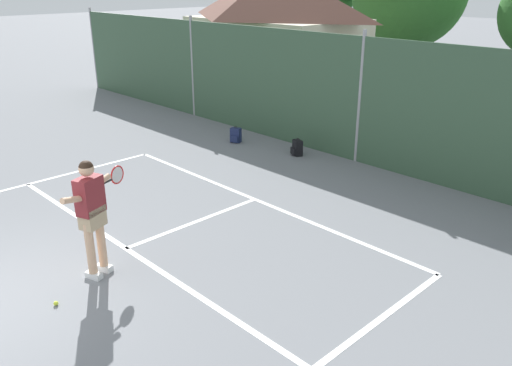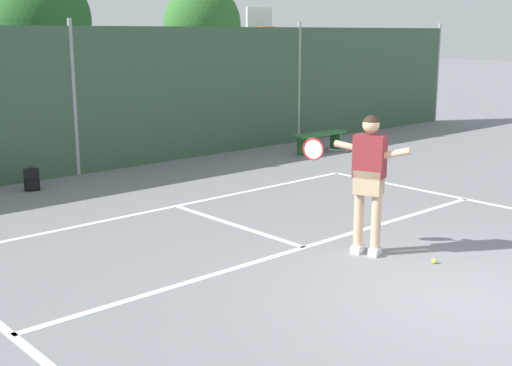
{
  "view_description": "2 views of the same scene",
  "coord_description": "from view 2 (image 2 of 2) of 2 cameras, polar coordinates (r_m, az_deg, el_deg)",
  "views": [
    {
      "loc": [
        7.14,
        -1.38,
        4.27
      ],
      "look_at": [
        1.4,
        4.18,
        1.12
      ],
      "focal_mm": 36.73,
      "sensor_mm": 36.0,
      "label": 1
    },
    {
      "loc": [
        -6.38,
        -3.63,
        2.89
      ],
      "look_at": [
        -0.2,
        3.25,
        0.81
      ],
      "focal_mm": 47.12,
      "sensor_mm": 36.0,
      "label": 2
    }
  ],
  "objects": [
    {
      "name": "ground_plane",
      "position": [
        7.89,
        17.33,
        -9.43
      ],
      "size": [
        120.0,
        120.0,
        0.0
      ],
      "primitive_type": "plane",
      "color": "slate"
    },
    {
      "name": "court_markings",
      "position": [
        8.2,
        13.43,
        -8.29
      ],
      "size": [
        8.3,
        11.1,
        0.01
      ],
      "color": "white",
      "rests_on": "ground"
    },
    {
      "name": "chainlink_fence",
      "position": [
        14.22,
        -15.18,
        6.67
      ],
      "size": [
        26.09,
        0.09,
        3.17
      ],
      "color": "#38563D",
      "rests_on": "ground"
    },
    {
      "name": "basketball_hoop",
      "position": [
        18.8,
        0.19,
        10.91
      ],
      "size": [
        0.9,
        0.67,
        3.55
      ],
      "color": "#284CB2",
      "rests_on": "ground"
    },
    {
      "name": "tennis_player",
      "position": [
        8.87,
        9.5,
        0.92
      ],
      "size": [
        0.66,
        1.33,
        1.85
      ],
      "color": "silver",
      "rests_on": "ground"
    },
    {
      "name": "tennis_ball",
      "position": [
        8.93,
        14.89,
        -6.42
      ],
      "size": [
        0.07,
        0.07,
        0.07
      ],
      "primitive_type": "sphere",
      "color": "#CCE033",
      "rests_on": "ground"
    },
    {
      "name": "backpack_black",
      "position": [
        13.22,
        -18.5,
        0.24
      ],
      "size": [
        0.33,
        0.32,
        0.46
      ],
      "color": "black",
      "rests_on": "ground"
    },
    {
      "name": "courtside_bench",
      "position": [
        16.61,
        5.44,
        3.86
      ],
      "size": [
        1.6,
        0.36,
        0.48
      ],
      "color": "#336B38",
      "rests_on": "ground"
    }
  ]
}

